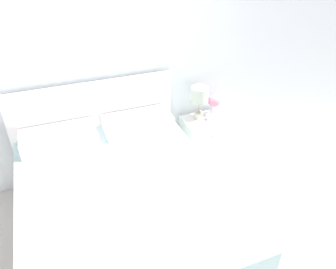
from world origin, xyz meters
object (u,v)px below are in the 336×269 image
object	(u,v)px
bed	(121,206)
teacup	(210,117)
flower_vase	(214,103)
nightstand	(203,139)
table_lamp	(199,97)

from	to	relation	value
bed	teacup	size ratio (longest dim) A/B	16.49
bed	flower_vase	size ratio (longest dim) A/B	8.83
bed	flower_vase	bearing A→B (deg)	32.29
nightstand	flower_vase	xyz separation A→B (m)	(0.15, 0.07, 0.42)
table_lamp	teacup	xyz separation A→B (m)	(0.10, -0.09, -0.24)
bed	teacup	xyz separation A→B (m)	(1.28, 0.77, 0.24)
flower_vase	table_lamp	bearing A→B (deg)	-176.14
bed	flower_vase	world-z (taller)	bed
nightstand	flower_vase	size ratio (longest dim) A/B	2.29
teacup	bed	bearing A→B (deg)	-148.95
nightstand	table_lamp	size ratio (longest dim) A/B	1.42
table_lamp	teacup	distance (m)	0.28
table_lamp	nightstand	bearing A→B (deg)	-44.91
table_lamp	teacup	size ratio (longest dim) A/B	3.00
bed	teacup	bearing A→B (deg)	31.05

